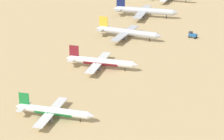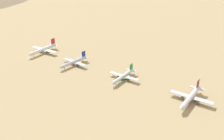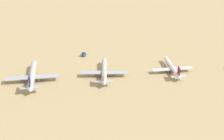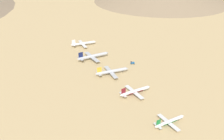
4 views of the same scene
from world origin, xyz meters
name	(u,v)px [view 3 (image 3 of 4)]	position (x,y,z in m)	size (l,w,h in m)	color
ground_plane	(174,71)	(0.00, 0.00, 0.00)	(1986.94, 1986.94, 0.00)	tan
parked_jet_3	(172,68)	(-1.08, 1.88, 3.83)	(39.80, 32.54, 11.51)	silver
parked_jet_4	(104,71)	(-8.78, 54.98, 4.32)	(44.42, 36.03, 12.82)	#B2B7C1
parked_jet_5	(32,76)	(-17.82, 108.19, 4.77)	(49.00, 40.07, 14.17)	#B2B7C1
service_truck	(84,54)	(28.26, 74.38, 2.08)	(5.60, 3.80, 3.90)	#1E5999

